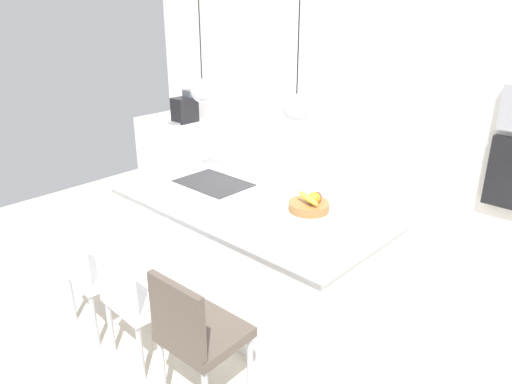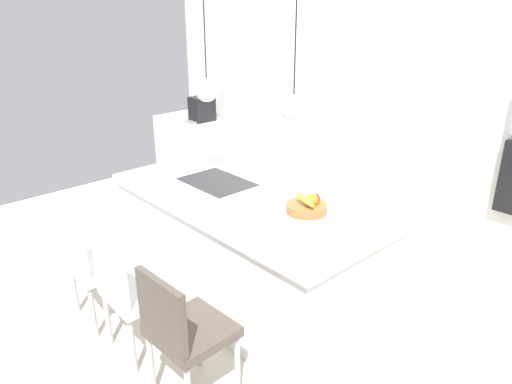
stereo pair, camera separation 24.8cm
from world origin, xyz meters
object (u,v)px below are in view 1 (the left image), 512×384
Objects in this scene: chair_near at (94,265)px; chair_far at (196,333)px; fruit_bowl at (310,204)px; coffee_machine at (185,109)px; chair_middle at (136,293)px.

chair_near is 1.09m from chair_far.
fruit_bowl is 0.31× the size of chair_near.
fruit_bowl is at bearing -23.05° from coffee_machine.
fruit_bowl is at bearing 45.83° from chair_near.
chair_middle is at bearing -45.04° from coffee_machine.
chair_far is at bearing -87.57° from fruit_bowl.
fruit_bowl reaches higher than chair_far.
fruit_bowl is 0.31× the size of chair_middle.
chair_near is at bearing -134.17° from fruit_bowl.
chair_near reaches higher than chair_far.
fruit_bowl is at bearing 92.43° from chair_far.
chair_middle is 0.58m from chair_far.
fruit_bowl reaches higher than chair_middle.
chair_near is at bearing -179.58° from chair_far.
chair_near is at bearing -52.23° from coffee_machine.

